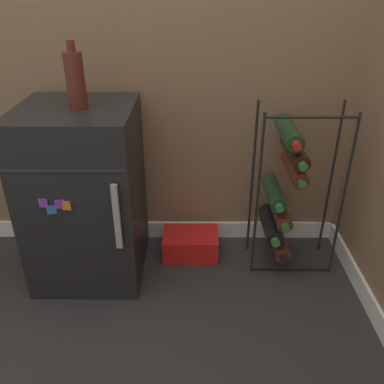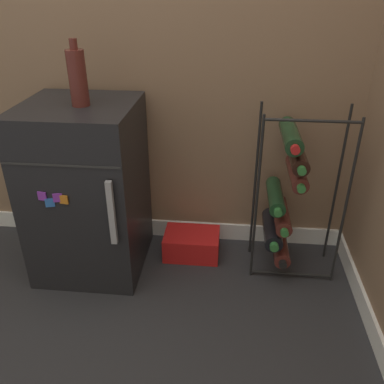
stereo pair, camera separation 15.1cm
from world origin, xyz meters
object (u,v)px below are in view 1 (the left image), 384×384
(wine_rack, at_px, (283,191))
(soda_box, at_px, (190,244))
(mini_fridge, at_px, (86,195))
(fridge_top_bottle, at_px, (75,80))

(wine_rack, height_order, soda_box, wine_rack)
(wine_rack, relative_size, soda_box, 2.88)
(mini_fridge, height_order, wine_rack, mini_fridge)
(soda_box, bearing_deg, mini_fridge, -167.71)
(wine_rack, distance_m, fridge_top_bottle, 0.99)
(mini_fridge, relative_size, soda_box, 2.91)
(fridge_top_bottle, bearing_deg, mini_fridge, 147.96)
(mini_fridge, height_order, fridge_top_bottle, fridge_top_bottle)
(fridge_top_bottle, bearing_deg, wine_rack, 4.76)
(mini_fridge, bearing_deg, soda_box, 12.29)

